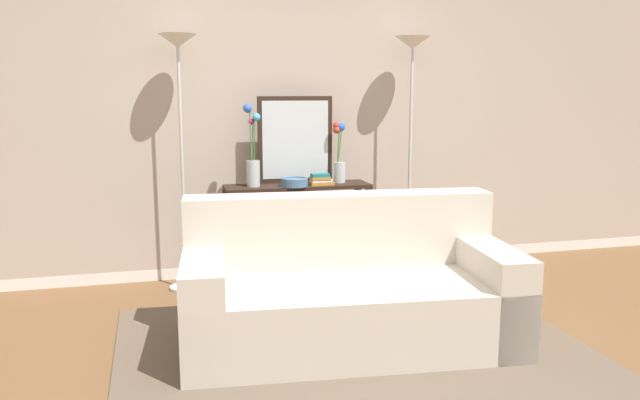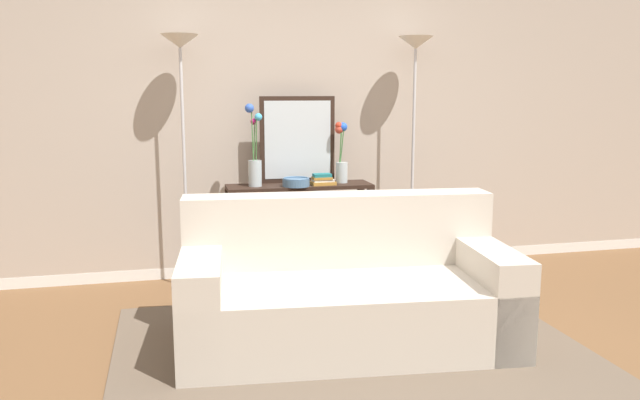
{
  "view_description": "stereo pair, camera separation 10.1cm",
  "coord_description": "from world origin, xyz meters",
  "px_view_note": "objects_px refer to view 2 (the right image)",
  "views": [
    {
      "loc": [
        -1.15,
        -3.06,
        1.53
      ],
      "look_at": [
        -0.04,
        1.11,
        0.79
      ],
      "focal_mm": 35.69,
      "sensor_mm": 36.0,
      "label": 1
    },
    {
      "loc": [
        -1.05,
        -3.08,
        1.53
      ],
      "look_at": [
        -0.04,
        1.11,
        0.79
      ],
      "focal_mm": 35.69,
      "sensor_mm": 36.0,
      "label": 2
    }
  ],
  "objects_px": {
    "vase_tall_flowers": "(255,159)",
    "floor_lamp_right": "(415,89)",
    "console_table": "(300,217)",
    "couch": "(346,293)",
    "vase_short_flowers": "(341,155)",
    "floor_lamp_left": "(182,91)",
    "book_stack": "(323,180)",
    "book_row_under_console": "(267,277)",
    "fruit_bowl": "(296,182)",
    "wall_mirror": "(298,140)"
  },
  "relations": [
    {
      "from": "wall_mirror",
      "to": "vase_tall_flowers",
      "type": "distance_m",
      "value": 0.41
    },
    {
      "from": "vase_tall_flowers",
      "to": "floor_lamp_right",
      "type": "bearing_deg",
      "value": 2.71
    },
    {
      "from": "floor_lamp_right",
      "to": "vase_tall_flowers",
      "type": "height_order",
      "value": "floor_lamp_right"
    },
    {
      "from": "floor_lamp_left",
      "to": "fruit_bowl",
      "type": "height_order",
      "value": "floor_lamp_left"
    },
    {
      "from": "wall_mirror",
      "to": "book_row_under_console",
      "type": "relative_size",
      "value": 1.73
    },
    {
      "from": "console_table",
      "to": "floor_lamp_left",
      "type": "distance_m",
      "value": 1.32
    },
    {
      "from": "floor_lamp_right",
      "to": "floor_lamp_left",
      "type": "bearing_deg",
      "value": -180.0
    },
    {
      "from": "floor_lamp_right",
      "to": "console_table",
      "type": "bearing_deg",
      "value": -176.96
    },
    {
      "from": "vase_tall_flowers",
      "to": "book_stack",
      "type": "relative_size",
      "value": 3.25
    },
    {
      "from": "console_table",
      "to": "book_row_under_console",
      "type": "bearing_deg",
      "value": -180.0
    },
    {
      "from": "floor_lamp_left",
      "to": "book_row_under_console",
      "type": "bearing_deg",
      "value": -4.78
    },
    {
      "from": "vase_tall_flowers",
      "to": "book_row_under_console",
      "type": "bearing_deg",
      "value": 7.32
    },
    {
      "from": "floor_lamp_right",
      "to": "vase_tall_flowers",
      "type": "xyz_separation_m",
      "value": [
        -1.32,
        -0.06,
        -0.53
      ]
    },
    {
      "from": "book_stack",
      "to": "book_row_under_console",
      "type": "height_order",
      "value": "book_stack"
    },
    {
      "from": "floor_lamp_right",
      "to": "fruit_bowl",
      "type": "relative_size",
      "value": 9.37
    },
    {
      "from": "vase_tall_flowers",
      "to": "fruit_bowl",
      "type": "xyz_separation_m",
      "value": [
        0.31,
        -0.08,
        -0.18
      ]
    },
    {
      "from": "vase_short_flowers",
      "to": "book_stack",
      "type": "distance_m",
      "value": 0.27
    },
    {
      "from": "floor_lamp_right",
      "to": "wall_mirror",
      "type": "distance_m",
      "value": 1.04
    },
    {
      "from": "console_table",
      "to": "couch",
      "type": "bearing_deg",
      "value": -89.11
    },
    {
      "from": "floor_lamp_right",
      "to": "wall_mirror",
      "type": "relative_size",
      "value": 2.85
    },
    {
      "from": "vase_tall_flowers",
      "to": "console_table",
      "type": "bearing_deg",
      "value": 1.8
    },
    {
      "from": "floor_lamp_right",
      "to": "fruit_bowl",
      "type": "bearing_deg",
      "value": -172.06
    },
    {
      "from": "fruit_bowl",
      "to": "floor_lamp_right",
      "type": "bearing_deg",
      "value": 7.94
    },
    {
      "from": "floor_lamp_right",
      "to": "book_stack",
      "type": "xyz_separation_m",
      "value": [
        -0.8,
        -0.12,
        -0.7
      ]
    },
    {
      "from": "couch",
      "to": "vase_short_flowers",
      "type": "bearing_deg",
      "value": 75.88
    },
    {
      "from": "vase_short_flowers",
      "to": "wall_mirror",
      "type": "bearing_deg",
      "value": 164.45
    },
    {
      "from": "book_row_under_console",
      "to": "fruit_bowl",
      "type": "bearing_deg",
      "value": -22.05
    },
    {
      "from": "couch",
      "to": "fruit_bowl",
      "type": "distance_m",
      "value": 1.3
    },
    {
      "from": "couch",
      "to": "vase_short_flowers",
      "type": "distance_m",
      "value": 1.53
    },
    {
      "from": "book_stack",
      "to": "book_row_under_console",
      "type": "relative_size",
      "value": 0.49
    },
    {
      "from": "vase_tall_flowers",
      "to": "couch",
      "type": "bearing_deg",
      "value": -73.6
    },
    {
      "from": "book_stack",
      "to": "book_row_under_console",
      "type": "xyz_separation_m",
      "value": [
        -0.44,
        0.06,
        -0.78
      ]
    },
    {
      "from": "vase_tall_flowers",
      "to": "floor_lamp_left",
      "type": "bearing_deg",
      "value": 173.25
    },
    {
      "from": "couch",
      "to": "floor_lamp_left",
      "type": "bearing_deg",
      "value": 124.1
    },
    {
      "from": "floor_lamp_right",
      "to": "book_stack",
      "type": "bearing_deg",
      "value": -171.74
    },
    {
      "from": "floor_lamp_right",
      "to": "couch",
      "type": "bearing_deg",
      "value": -125.47
    },
    {
      "from": "floor_lamp_left",
      "to": "wall_mirror",
      "type": "relative_size",
      "value": 2.82
    },
    {
      "from": "console_table",
      "to": "floor_lamp_right",
      "type": "height_order",
      "value": "floor_lamp_right"
    },
    {
      "from": "floor_lamp_left",
      "to": "vase_tall_flowers",
      "type": "relative_size",
      "value": 3.05
    },
    {
      "from": "couch",
      "to": "vase_short_flowers",
      "type": "relative_size",
      "value": 4.22
    },
    {
      "from": "vase_tall_flowers",
      "to": "fruit_bowl",
      "type": "distance_m",
      "value": 0.37
    },
    {
      "from": "couch",
      "to": "floor_lamp_right",
      "type": "xyz_separation_m",
      "value": [
        0.95,
        1.33,
        1.23
      ]
    },
    {
      "from": "floor_lamp_right",
      "to": "vase_tall_flowers",
      "type": "distance_m",
      "value": 1.43
    },
    {
      "from": "console_table",
      "to": "floor_lamp_left",
      "type": "height_order",
      "value": "floor_lamp_left"
    },
    {
      "from": "console_table",
      "to": "vase_short_flowers",
      "type": "relative_size",
      "value": 2.36
    },
    {
      "from": "console_table",
      "to": "vase_tall_flowers",
      "type": "xyz_separation_m",
      "value": [
        -0.35,
        -0.01,
        0.47
      ]
    },
    {
      "from": "console_table",
      "to": "fruit_bowl",
      "type": "relative_size",
      "value": 5.48
    },
    {
      "from": "floor_lamp_left",
      "to": "book_stack",
      "type": "height_order",
      "value": "floor_lamp_left"
    },
    {
      "from": "book_row_under_console",
      "to": "vase_tall_flowers",
      "type": "bearing_deg",
      "value": -172.68
    },
    {
      "from": "console_table",
      "to": "floor_lamp_right",
      "type": "relative_size",
      "value": 0.59
    }
  ]
}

